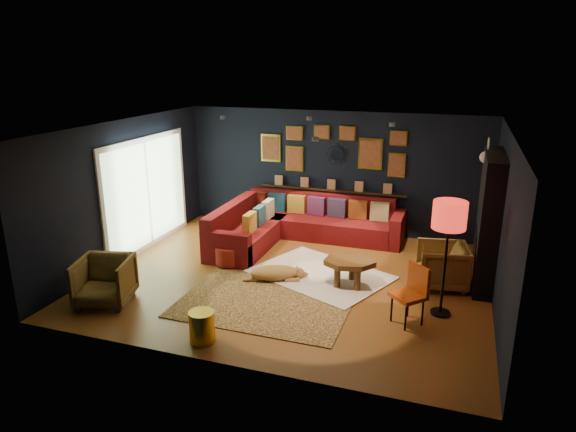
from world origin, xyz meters
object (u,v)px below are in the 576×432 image
(armchair_right, at_px, (442,264))
(orange_chair, at_px, (412,290))
(floor_lamp, at_px, (449,220))
(dog, at_px, (274,270))
(pouf, at_px, (229,255))
(gold_stool, at_px, (202,327))
(armchair_left, at_px, (104,279))
(coffee_table, at_px, (350,265))
(sectional, at_px, (292,226))

(armchair_right, relative_size, orange_chair, 0.93)
(floor_lamp, bearing_deg, dog, 173.33)
(armchair_right, relative_size, floor_lamp, 0.46)
(armchair_right, distance_m, floor_lamp, 1.48)
(pouf, distance_m, gold_stool, 2.67)
(orange_chair, xyz_separation_m, dog, (-2.36, 0.72, -0.32))
(pouf, bearing_deg, orange_chair, -18.21)
(pouf, height_order, armchair_left, armchair_left)
(pouf, bearing_deg, floor_lamp, -10.76)
(coffee_table, distance_m, armchair_left, 3.90)
(sectional, xyz_separation_m, pouf, (-0.69, -1.61, -0.13))
(sectional, height_order, gold_stool, sectional)
(pouf, bearing_deg, sectional, 66.91)
(orange_chair, bearing_deg, armchair_left, -125.72)
(coffee_table, distance_m, orange_chair, 1.43)
(coffee_table, distance_m, gold_stool, 2.79)
(gold_stool, xyz_separation_m, dog, (0.24, 2.15, -0.02))
(armchair_left, height_order, armchair_right, armchair_left)
(gold_stool, bearing_deg, floor_lamp, 31.35)
(pouf, relative_size, armchair_right, 0.61)
(coffee_table, relative_size, floor_lamp, 0.58)
(floor_lamp, xyz_separation_m, dog, (-2.76, 0.32, -1.28))
(gold_stool, relative_size, dog, 0.39)
(armchair_left, relative_size, dog, 0.72)
(armchair_left, bearing_deg, coffee_table, 12.02)
(coffee_table, distance_m, floor_lamp, 1.92)
(armchair_right, bearing_deg, orange_chair, -24.16)
(pouf, bearing_deg, gold_stool, -72.58)
(coffee_table, xyz_separation_m, armchair_right, (1.45, 0.50, 0.02))
(armchair_right, xyz_separation_m, floor_lamp, (0.05, -1.01, 1.07))
(armchair_right, bearing_deg, coffee_table, -81.20)
(orange_chair, distance_m, floor_lamp, 1.12)
(sectional, xyz_separation_m, coffee_table, (1.61, -1.82, 0.06))
(gold_stool, xyz_separation_m, orange_chair, (2.60, 1.43, 0.29))
(armchair_left, distance_m, armchair_right, 5.42)
(coffee_table, height_order, gold_stool, coffee_table)
(armchair_right, xyz_separation_m, dog, (-2.71, -0.69, -0.21))
(coffee_table, xyz_separation_m, orange_chair, (1.10, -0.91, 0.12))
(armchair_left, bearing_deg, armchair_right, 9.57)
(gold_stool, bearing_deg, armchair_right, 43.93)
(sectional, xyz_separation_m, orange_chair, (2.71, -2.73, 0.19))
(coffee_table, bearing_deg, dog, -171.29)
(armchair_right, height_order, floor_lamp, floor_lamp)
(floor_lamp, bearing_deg, armchair_right, 92.82)
(armchair_right, distance_m, dog, 2.80)
(armchair_right, relative_size, gold_stool, 1.85)
(sectional, bearing_deg, pouf, -113.09)
(armchair_left, distance_m, gold_stool, 2.03)
(floor_lamp, distance_m, dog, 3.06)
(sectional, distance_m, armchair_left, 4.07)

